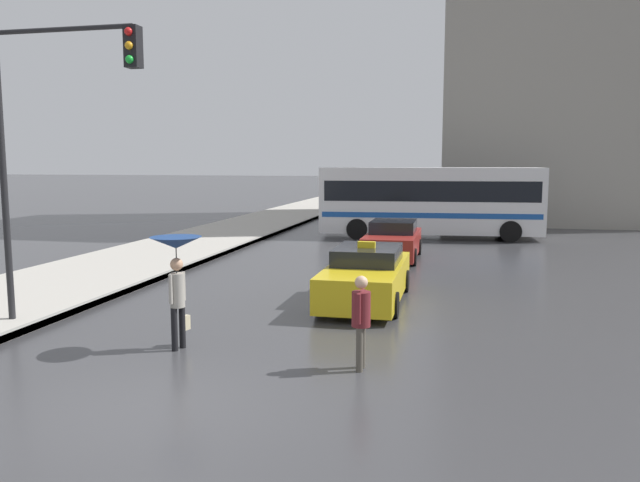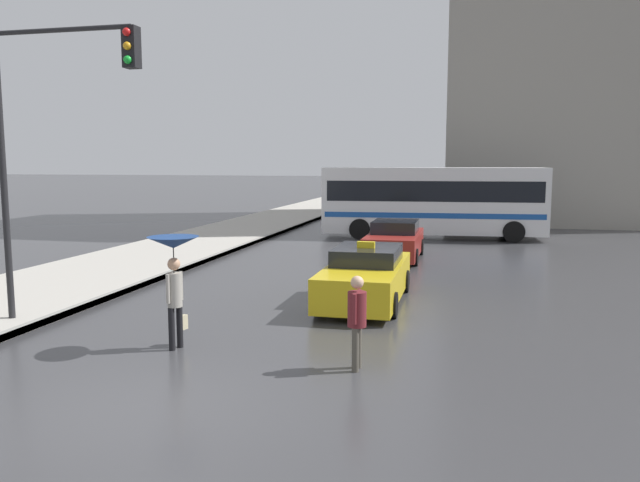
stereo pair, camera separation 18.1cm
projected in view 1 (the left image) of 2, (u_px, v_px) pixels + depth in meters
name	position (u px, v px, depth m)	size (l,w,h in m)	color
ground_plane	(145.00, 413.00, 8.84)	(300.00, 300.00, 0.00)	#38383A
taxi	(366.00, 276.00, 15.80)	(1.91, 4.76, 1.55)	gold
sedan_red	(393.00, 241.00, 22.82)	(1.91, 4.34, 1.40)	maroon
city_bus	(430.00, 199.00, 29.08)	(10.24, 3.20, 3.28)	silver
pedestrian_with_umbrella	(177.00, 261.00, 11.63)	(0.96, 0.96, 2.15)	black
pedestrian_man	(361.00, 315.00, 10.56)	(0.34, 0.47, 1.63)	#4C473D
traffic_light	(51.00, 118.00, 12.70)	(3.32, 0.38, 6.46)	black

